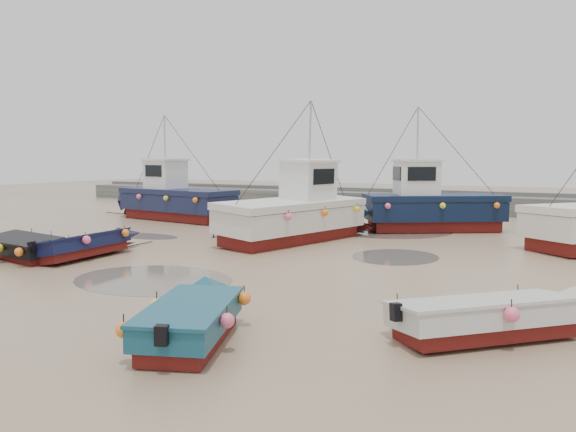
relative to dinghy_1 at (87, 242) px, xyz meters
name	(u,v)px	position (x,y,z in m)	size (l,w,h in m)	color
ground	(253,265)	(6.46, 1.45, -0.54)	(120.00, 120.00, 0.00)	tan
seawall	(421,203)	(6.51, 23.44, 0.09)	(60.00, 4.92, 1.50)	slate
puddle_a	(153,279)	(4.93, -1.90, -0.54)	(5.18, 5.18, 0.01)	#5F554B
puddle_b	(395,257)	(10.31, 5.43, -0.54)	(3.21, 3.21, 0.01)	#5F554B
puddle_c	(146,236)	(-1.82, 5.20, -0.54)	(3.54, 3.54, 0.01)	#5F554B
puddle_d	(392,230)	(7.77, 12.91, -0.54)	(6.19, 6.19, 0.01)	#5F554B
dinghy_1	(87,242)	(0.00, 0.00, 0.00)	(2.29, 6.30, 1.43)	maroon
dinghy_2	(195,312)	(9.57, -5.82, 0.01)	(2.81, 5.33, 1.43)	maroon
dinghy_3	(501,312)	(15.14, -2.78, 0.00)	(4.96, 4.89, 1.43)	maroon
dinghy_4	(18,244)	(-1.92, -1.50, 0.01)	(5.84, 2.24, 1.43)	maroon
cabin_boat_0	(170,198)	(-5.63, 11.51, 0.78)	(10.77, 3.92, 6.22)	maroon
cabin_boat_1	(301,211)	(5.25, 7.54, 0.78)	(4.71, 10.59, 6.22)	maroon
cabin_boat_2	(422,205)	(9.20, 13.31, 0.80)	(9.19, 6.37, 6.22)	maroon
person	(216,238)	(1.39, 6.36, -0.54)	(0.58, 0.38, 1.58)	#151A32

